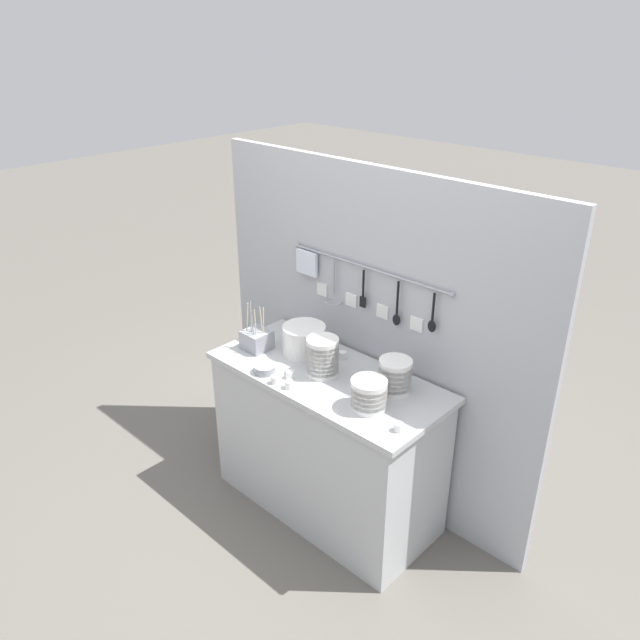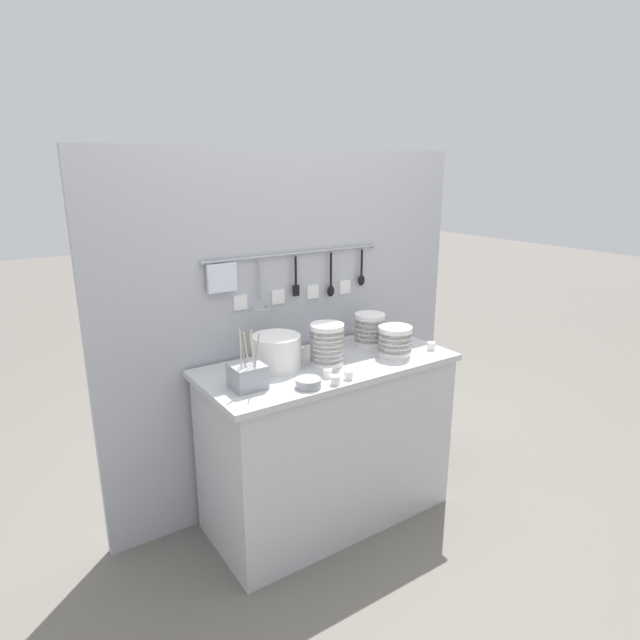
{
  "view_description": "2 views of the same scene",
  "coord_description": "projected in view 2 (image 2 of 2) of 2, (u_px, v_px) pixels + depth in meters",
  "views": [
    {
      "loc": [
        1.81,
        -1.98,
        2.45
      ],
      "look_at": [
        -0.07,
        0.02,
        1.11
      ],
      "focal_mm": 35.0,
      "sensor_mm": 36.0,
      "label": 1
    },
    {
      "loc": [
        -1.37,
        -1.98,
        1.74
      ],
      "look_at": [
        -0.02,
        0.03,
        1.05
      ],
      "focal_mm": 30.0,
      "sensor_mm": 36.0,
      "label": 2
    }
  ],
  "objects": [
    {
      "name": "ground_plane",
      "position": [
        327.0,
        513.0,
        2.8
      ],
      "size": [
        20.0,
        20.0,
        0.0
      ],
      "primitive_type": "plane",
      "color": "#666059"
    },
    {
      "name": "counter",
      "position": [
        328.0,
        441.0,
        2.68
      ],
      "size": [
        1.24,
        0.56,
        0.84
      ],
      "color": "#B7BABC",
      "rests_on": "ground"
    },
    {
      "name": "back_wall",
      "position": [
        294.0,
        331.0,
        2.8
      ],
      "size": [
        2.04,
        0.11,
        1.83
      ],
      "color": "#A8AAB2",
      "rests_on": "ground"
    },
    {
      "name": "bowl_stack_nested_right",
      "position": [
        370.0,
        329.0,
        2.81
      ],
      "size": [
        0.16,
        0.16,
        0.17
      ],
      "color": "white",
      "rests_on": "counter"
    },
    {
      "name": "bowl_stack_short_front",
      "position": [
        327.0,
        344.0,
        2.52
      ],
      "size": [
        0.16,
        0.16,
        0.2
      ],
      "color": "white",
      "rests_on": "counter"
    },
    {
      "name": "bowl_stack_tall_left",
      "position": [
        395.0,
        341.0,
        2.65
      ],
      "size": [
        0.17,
        0.17,
        0.15
      ],
      "color": "white",
      "rests_on": "counter"
    },
    {
      "name": "plate_stack",
      "position": [
        276.0,
        352.0,
        2.48
      ],
      "size": [
        0.23,
        0.23,
        0.16
      ],
      "color": "white",
      "rests_on": "counter"
    },
    {
      "name": "steel_mixing_bowl",
      "position": [
        308.0,
        383.0,
        2.27
      ],
      "size": [
        0.11,
        0.11,
        0.04
      ],
      "color": "#93969E",
      "rests_on": "counter"
    },
    {
      "name": "cutlery_caddy",
      "position": [
        247.0,
        376.0,
        2.26
      ],
      "size": [
        0.14,
        0.14,
        0.27
      ],
      "color": "#93969E",
      "rests_on": "counter"
    },
    {
      "name": "cup_by_caddy",
      "position": [
        301.0,
        351.0,
        2.67
      ],
      "size": [
        0.04,
        0.04,
        0.04
      ],
      "color": "white",
      "rests_on": "counter"
    },
    {
      "name": "cup_centre",
      "position": [
        431.0,
        346.0,
        2.74
      ],
      "size": [
        0.04,
        0.04,
        0.04
      ],
      "color": "white",
      "rests_on": "counter"
    },
    {
      "name": "cup_edge_far",
      "position": [
        328.0,
        373.0,
        2.38
      ],
      "size": [
        0.04,
        0.04,
        0.04
      ],
      "color": "white",
      "rests_on": "counter"
    },
    {
      "name": "cup_front_left",
      "position": [
        348.0,
        375.0,
        2.36
      ],
      "size": [
        0.04,
        0.04,
        0.04
      ],
      "color": "white",
      "rests_on": "counter"
    },
    {
      "name": "cup_beside_plates",
      "position": [
        335.0,
        380.0,
        2.3
      ],
      "size": [
        0.04,
        0.04,
        0.04
      ],
      "color": "white",
      "rests_on": "counter"
    }
  ]
}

